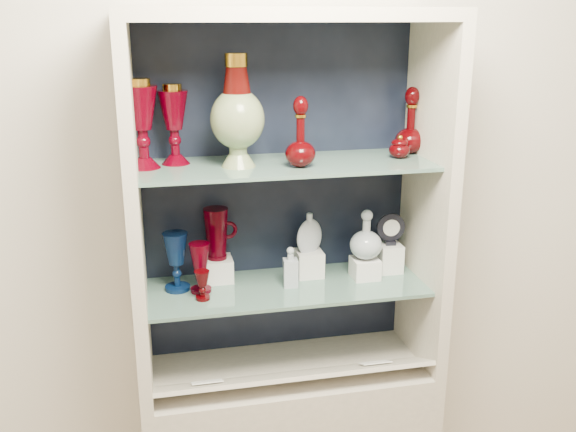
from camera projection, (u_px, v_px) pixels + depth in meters
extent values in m
cube|color=beige|center=(275.00, 171.00, 2.24)|extent=(3.50, 0.02, 2.80)
cube|color=black|center=(276.00, 193.00, 2.24)|extent=(0.98, 0.02, 1.15)
cube|color=#B9B09E|center=(135.00, 218.00, 1.96)|extent=(0.04, 0.40, 1.15)
cube|color=#B9B09E|center=(427.00, 200.00, 2.15)|extent=(0.04, 0.40, 1.15)
cube|color=#B9B09E|center=(288.00, 15.00, 1.88)|extent=(1.00, 0.40, 0.04)
cube|color=slate|center=(287.00, 287.00, 2.16)|extent=(0.92, 0.34, 0.01)
cube|color=slate|center=(287.00, 165.00, 2.04)|extent=(0.92, 0.34, 0.01)
cube|color=#B9B09E|center=(295.00, 376.00, 2.12)|extent=(0.92, 0.17, 0.09)
cube|color=white|center=(207.00, 382.00, 2.05)|extent=(0.10, 0.06, 0.03)
cube|color=white|center=(375.00, 363.00, 2.17)|extent=(0.10, 0.06, 0.03)
cube|color=silver|center=(218.00, 269.00, 2.19)|extent=(0.10, 0.10, 0.08)
cube|color=silver|center=(309.00, 263.00, 2.23)|extent=(0.09, 0.09, 0.09)
cube|color=silver|center=(365.00, 268.00, 2.21)|extent=(0.09, 0.09, 0.07)
cube|color=silver|center=(389.00, 258.00, 2.26)|extent=(0.08, 0.08, 0.10)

